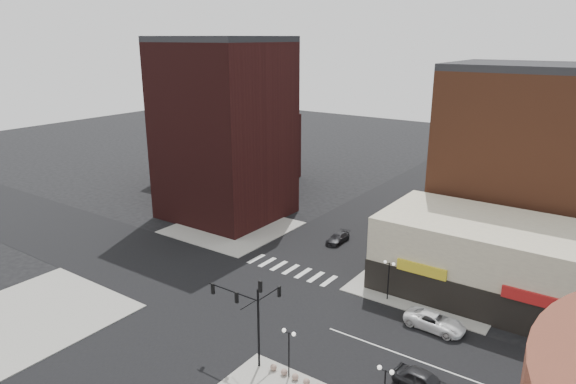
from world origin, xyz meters
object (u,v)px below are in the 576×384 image
Objects in this scene: street_lamp_se_a at (289,342)px; dark_sedan_east at (424,382)px; traffic_signal at (252,307)px; street_lamp_ne at (389,271)px; white_suv at (435,321)px; street_lamp_se_b at (385,380)px; dark_sedan_north at (338,238)px.

dark_sedan_east is (9.21, 4.64, -2.47)m from street_lamp_se_a.
traffic_signal is 4.12m from street_lamp_se_a.
traffic_signal is at bearing -106.75° from street_lamp_ne.
street_lamp_ne is at bearing 69.86° from white_suv.
traffic_signal reaches higher than street_lamp_ne.
dark_sedan_east is at bearing 75.37° from street_lamp_se_b.
white_suv is 21.77m from dark_sedan_north.
traffic_signal is 27.47m from dark_sedan_north.
street_lamp_se_a is 28.61m from dark_sedan_north.
street_lamp_ne is 6.81m from white_suv.
street_lamp_ne is at bearing 41.90° from dark_sedan_east.
traffic_signal reaches higher than white_suv.
street_lamp_se_b is 0.87× the size of dark_sedan_east.
street_lamp_se_a reaches higher than dark_sedan_east.
traffic_signal is at bearing 179.18° from street_lamp_se_b.
street_lamp_se_b is 0.98× the size of dark_sedan_north.
street_lamp_ne is 15.90m from dark_sedan_north.
street_lamp_se_a is at bearing -68.42° from dark_sedan_north.
street_lamp_ne reaches higher than dark_sedan_east.
white_suv is 1.30× the size of dark_sedan_north.
traffic_signal is at bearing -75.67° from dark_sedan_north.
street_lamp_ne reaches higher than dark_sedan_north.
traffic_signal is 16.62m from street_lamp_ne.
street_lamp_se_b is (11.76, -0.17, -1.67)m from traffic_signal.
traffic_signal is at bearing 115.05° from dark_sedan_east.
white_suv is (6.83, 13.53, -2.53)m from street_lamp_se_a.
dark_sedan_north is (-19.96, 21.74, -0.20)m from dark_sedan_east.
street_lamp_se_b reaches higher than dark_sedan_east.
street_lamp_se_a is at bearing 156.05° from white_suv.
dark_sedan_north is at bearing 112.17° from street_lamp_se_a.
street_lamp_se_b is (8.00, 0.00, 0.00)m from street_lamp_se_a.
dark_sedan_east is 1.13× the size of dark_sedan_north.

